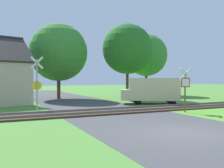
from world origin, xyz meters
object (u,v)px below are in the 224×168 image
object	(u,v)px
crossing_sign_far	(37,81)
tree_far	(146,55)
stop_sign_near	(185,86)
tree_center	(59,52)
tree_right	(127,49)
mail_truck	(152,90)

from	to	relation	value
crossing_sign_far	tree_far	bearing A→B (deg)	46.30
stop_sign_near	tree_far	world-z (taller)	tree_far
stop_sign_near	crossing_sign_far	size ratio (longest dim) A/B	0.77
crossing_sign_far	tree_center	distance (m)	10.74
tree_right	crossing_sign_far	bearing A→B (deg)	-147.62
stop_sign_near	tree_right	world-z (taller)	tree_right
crossing_sign_far	mail_truck	xyz separation A→B (m)	(9.66, 0.43, -0.78)
tree_right	tree_far	distance (m)	7.77
tree_center	tree_right	bearing A→B (deg)	-22.15
tree_right	tree_far	world-z (taller)	tree_far
crossing_sign_far	tree_center	xyz separation A→B (m)	(3.67, 9.61, 3.06)
crossing_sign_far	tree_right	distance (m)	13.10
crossing_sign_far	mail_truck	distance (m)	9.70
stop_sign_near	mail_truck	world-z (taller)	stop_sign_near
stop_sign_near	crossing_sign_far	distance (m)	9.90
tree_far	tree_right	bearing A→B (deg)	-138.20
crossing_sign_far	tree_far	size ratio (longest dim) A/B	0.44
crossing_sign_far	tree_center	size ratio (longest dim) A/B	0.45
stop_sign_near	tree_far	bearing A→B (deg)	-103.17
crossing_sign_far	tree_center	world-z (taller)	tree_center
crossing_sign_far	tree_right	xyz separation A→B (m)	(10.67, 6.77, 3.46)
crossing_sign_far	tree_far	xyz separation A→B (m)	(16.46, 11.94, 3.47)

